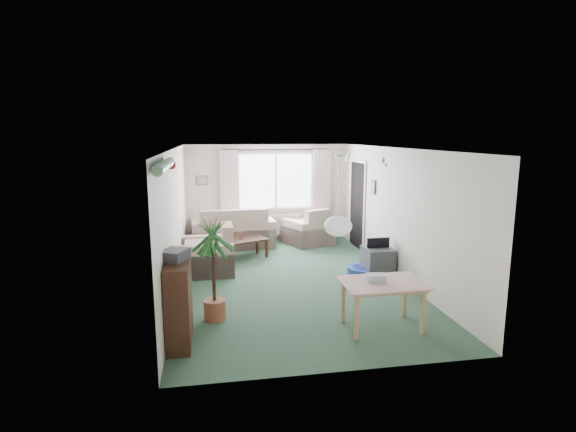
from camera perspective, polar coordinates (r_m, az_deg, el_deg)
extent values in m
plane|color=#2A4733|center=(8.30, 0.36, -8.20)|extent=(6.50, 6.50, 0.00)
cube|color=white|center=(11.15, -1.57, 4.47)|extent=(1.80, 0.03, 1.30)
cube|color=black|center=(11.02, -1.53, 8.42)|extent=(2.60, 0.03, 0.03)
cube|color=beige|center=(10.97, -7.45, 3.08)|extent=(0.45, 0.08, 2.00)
cube|color=beige|center=(11.30, 4.29, 3.35)|extent=(0.45, 0.08, 2.00)
cube|color=white|center=(11.28, -1.52, -1.12)|extent=(1.20, 0.10, 0.55)
cube|color=black|center=(10.63, 8.82, 1.35)|extent=(0.03, 0.95, 2.00)
sphere|color=white|center=(5.79, 6.37, -1.28)|extent=(0.36, 0.36, 0.36)
cylinder|color=#196626|center=(5.48, -15.38, 6.20)|extent=(1.60, 1.60, 0.12)
sphere|color=silver|center=(9.07, 7.53, 7.60)|extent=(0.20, 0.20, 0.20)
sphere|color=silver|center=(8.04, 12.15, 7.12)|extent=(0.20, 0.20, 0.20)
cube|color=brown|center=(11.03, -10.90, 4.49)|extent=(0.28, 0.03, 0.22)
cube|color=brown|center=(9.62, 10.78, 3.66)|extent=(0.03, 0.24, 0.30)
cube|color=#C3A993|center=(10.73, -7.03, -1.37)|extent=(1.96, 1.12, 0.95)
cube|color=#B6AD8A|center=(10.95, 2.58, -1.23)|extent=(1.28, 1.25, 0.89)
cube|color=tan|center=(8.82, -10.24, -4.10)|extent=(1.00, 1.05, 0.93)
cube|color=black|center=(9.75, -5.45, -4.14)|extent=(1.06, 0.85, 0.42)
cube|color=brown|center=(9.73, -6.08, -2.43)|extent=(0.12, 0.06, 0.16)
cube|color=black|center=(5.97, -13.69, -10.60)|extent=(0.30, 0.88, 1.08)
cube|color=#38383D|center=(5.83, -14.23, -4.84)|extent=(0.40, 0.44, 0.14)
cylinder|color=#205F21|center=(6.49, -9.45, -6.39)|extent=(0.82, 0.82, 1.58)
cube|color=tan|center=(6.42, 11.84, -11.08)|extent=(1.03, 0.69, 0.64)
cube|color=#B1B3BC|center=(6.29, 11.08, -7.81)|extent=(0.26, 0.20, 0.12)
cube|color=#3D3D42|center=(8.76, 11.30, -5.63)|extent=(0.52, 0.58, 0.52)
cylinder|color=navy|center=(8.82, 9.62, -6.78)|extent=(0.71, 0.71, 0.13)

